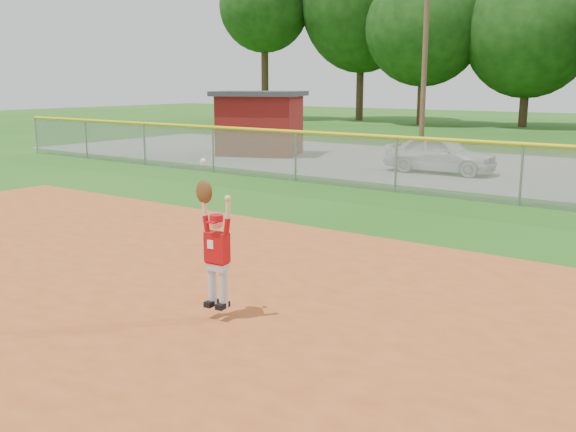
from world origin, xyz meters
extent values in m
plane|color=#205313|center=(0.00, 0.00, 0.00)|extent=(120.00, 120.00, 0.00)
cube|color=gray|center=(0.00, 16.00, 0.01)|extent=(44.00, 10.00, 0.03)
imported|color=white|center=(-3.80, 14.16, 0.64)|extent=(3.67, 1.63, 1.23)
cube|color=#5B0F0D|center=(-11.89, 14.90, 1.20)|extent=(3.69, 3.25, 2.40)
cube|color=#333338|center=(-11.89, 14.90, 2.49)|extent=(4.19, 3.75, 0.19)
cube|color=gray|center=(0.00, 10.00, 0.75)|extent=(40.00, 0.03, 1.50)
cylinder|color=yellow|center=(0.00, 10.00, 1.50)|extent=(40.00, 0.10, 0.10)
cylinder|color=gray|center=(-20.00, 10.00, 0.75)|extent=(0.06, 0.06, 1.50)
cylinder|color=gray|center=(-16.67, 10.00, 0.75)|extent=(0.06, 0.06, 1.50)
cylinder|color=gray|center=(-13.33, 10.00, 0.75)|extent=(0.06, 0.06, 1.50)
cylinder|color=gray|center=(-10.00, 10.00, 0.75)|extent=(0.06, 0.06, 1.50)
cylinder|color=gray|center=(-6.67, 10.00, 0.75)|extent=(0.06, 0.06, 1.50)
cylinder|color=gray|center=(-3.33, 10.00, 0.75)|extent=(0.06, 0.06, 1.50)
cylinder|color=gray|center=(0.00, 10.00, 0.75)|extent=(0.06, 0.06, 1.50)
cylinder|color=#4C3823|center=(-8.00, 22.00, 4.50)|extent=(0.24, 0.24, 9.00)
cylinder|color=#422D1C|center=(-27.25, 35.02, 2.93)|extent=(0.56, 0.56, 5.87)
ellipsoid|color=#193F0F|center=(-27.25, 35.02, 8.67)|extent=(6.95, 6.95, 7.05)
cylinder|color=#422D1C|center=(-20.61, 38.40, 3.05)|extent=(0.56, 0.56, 6.10)
cylinder|color=#422D1C|center=(-14.62, 36.53, 2.22)|extent=(0.56, 0.56, 4.43)
ellipsoid|color=#193F0F|center=(-14.62, 36.53, 6.55)|extent=(8.01, 8.01, 7.88)
cylinder|color=#422D1C|center=(-8.07, 38.17, 2.05)|extent=(0.56, 0.56, 4.11)
ellipsoid|color=#193F0F|center=(-8.07, 38.17, 6.07)|extent=(8.19, 8.19, 8.39)
cylinder|color=silver|center=(-0.89, -0.02, 0.44)|extent=(0.12, 0.12, 0.49)
cylinder|color=silver|center=(-0.71, -0.01, 0.44)|extent=(0.12, 0.12, 0.49)
cube|color=black|center=(-0.88, -0.05, 0.23)|extent=(0.12, 0.21, 0.07)
cube|color=black|center=(-0.71, -0.04, 0.23)|extent=(0.12, 0.21, 0.07)
cube|color=silver|center=(-0.80, -0.01, 0.71)|extent=(0.27, 0.16, 0.10)
cube|color=maroon|center=(-0.80, -0.01, 0.77)|extent=(0.28, 0.17, 0.04)
cube|color=#A40B0D|center=(-0.80, -0.01, 0.96)|extent=(0.31, 0.18, 0.37)
cube|color=white|center=(-0.83, -0.10, 1.01)|extent=(0.09, 0.01, 0.11)
sphere|color=beige|center=(-0.80, -0.01, 1.28)|extent=(0.18, 0.18, 0.17)
cylinder|color=#B60B14|center=(-0.80, -0.01, 1.33)|extent=(0.19, 0.19, 0.08)
cube|color=#B60B14|center=(-0.79, -0.10, 1.30)|extent=(0.14, 0.11, 0.02)
cylinder|color=#A40B0D|center=(-0.96, -0.03, 1.25)|extent=(0.10, 0.08, 0.20)
cylinder|color=beige|center=(-0.98, -0.03, 1.45)|extent=(0.08, 0.07, 0.22)
ellipsoid|color=#4C2D14|center=(-0.98, -0.03, 1.64)|extent=(0.27, 0.14, 0.29)
sphere|color=white|center=(-0.98, -0.03, 2.02)|extent=(0.08, 0.08, 0.07)
cylinder|color=#A40B0D|center=(-0.64, 0.00, 1.25)|extent=(0.10, 0.08, 0.20)
cylinder|color=beige|center=(-0.62, 0.00, 1.45)|extent=(0.08, 0.07, 0.22)
sphere|color=beige|center=(-0.62, 0.00, 1.59)|extent=(0.09, 0.09, 0.08)
camera|label=1|loc=(4.40, -5.72, 2.97)|focal=40.00mm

